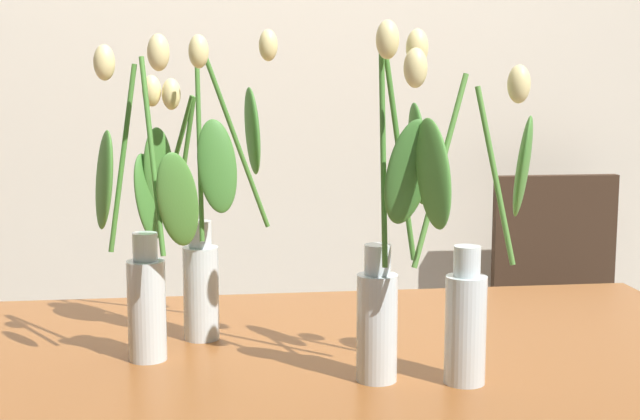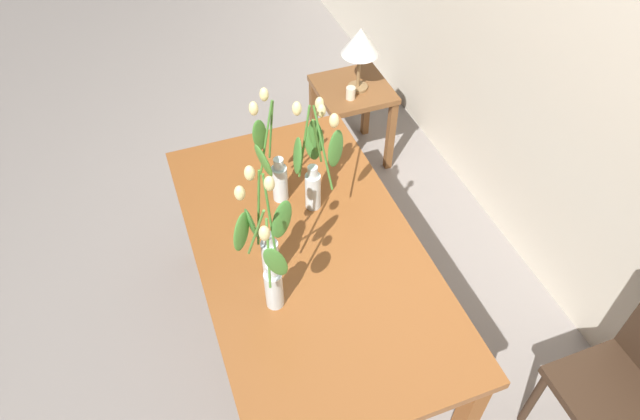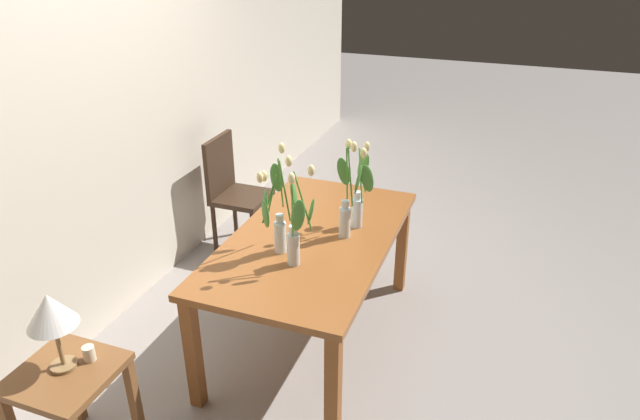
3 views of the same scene
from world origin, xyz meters
TOP-DOWN VIEW (x-y plane):
  - ground_plane at (0.00, 0.00)m, footprint 18.00×18.00m
  - room_wall_rear at (0.00, 1.37)m, footprint 9.00×0.10m
  - dining_table at (0.00, 0.00)m, footprint 1.60×0.90m
  - tulip_vase_0 at (-0.32, -0.04)m, footprint 0.20×0.15m
  - tulip_vase_1 at (0.08, -0.18)m, footprint 0.13×0.18m
  - tulip_vase_2 at (-0.22, 0.11)m, footprint 0.29×0.20m
  - tulip_vase_3 at (0.21, -0.22)m, footprint 0.23×0.18m
  - dining_chair at (0.89, 1.02)m, footprint 0.40×0.40m
  - side_table at (-1.25, 0.73)m, footprint 0.44×0.44m
  - table_lamp at (-1.22, 0.75)m, footprint 0.22×0.22m
  - pillar_candle at (-1.14, 0.67)m, footprint 0.06×0.06m

SIDE VIEW (x-z plane):
  - ground_plane at x=0.00m, z-range 0.00..0.00m
  - side_table at x=-1.25m, z-range 0.16..0.71m
  - dining_chair at x=0.89m, z-range 0.06..0.99m
  - pillar_candle at x=-1.14m, z-range 0.55..0.62m
  - dining_table at x=0.00m, z-range 0.28..1.02m
  - table_lamp at x=-1.22m, z-range 0.66..1.06m
  - tulip_vase_0 at x=-0.32m, z-range 0.64..1.21m
  - tulip_vase_3 at x=0.21m, z-range 0.66..1.20m
  - tulip_vase_1 at x=0.08m, z-range 0.64..1.23m
  - tulip_vase_2 at x=-0.22m, z-range 0.68..1.27m
  - room_wall_rear at x=0.00m, z-range 0.00..2.70m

